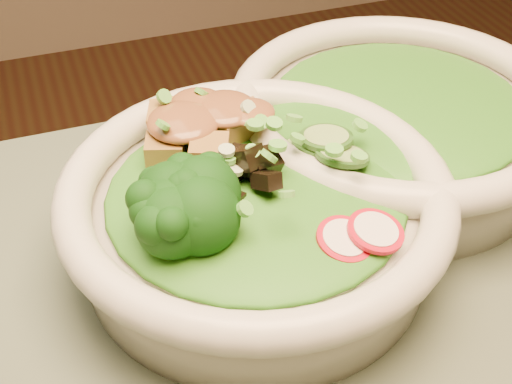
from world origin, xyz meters
name	(u,v)px	position (x,y,z in m)	size (l,w,h in m)	color
salad_bowl	(256,214)	(-0.12, 0.20, 0.79)	(0.26, 0.26, 0.07)	beige
side_bowl	(396,123)	(0.02, 0.26, 0.79)	(0.26, 0.26, 0.07)	beige
lettuce_bed	(256,191)	(-0.12, 0.20, 0.81)	(0.20, 0.20, 0.02)	#1E6515
side_lettuce	(400,102)	(0.02, 0.26, 0.81)	(0.18, 0.18, 0.02)	#1E6515
broccoli_florets	(178,213)	(-0.17, 0.18, 0.82)	(0.08, 0.07, 0.04)	black
radish_slices	(327,238)	(-0.09, 0.14, 0.81)	(0.11, 0.04, 0.02)	#B40D21
cucumber_slices	(330,143)	(-0.06, 0.22, 0.82)	(0.07, 0.07, 0.03)	#85B565
mushroom_heap	(245,166)	(-0.12, 0.21, 0.82)	(0.07, 0.07, 0.04)	black
tofu_cubes	(203,133)	(-0.14, 0.26, 0.82)	(0.09, 0.06, 0.03)	olive
peanut_sauce	(203,118)	(-0.14, 0.26, 0.83)	(0.07, 0.05, 0.02)	brown
scallion_garnish	(256,162)	(-0.12, 0.20, 0.83)	(0.19, 0.19, 0.02)	#5CB33F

